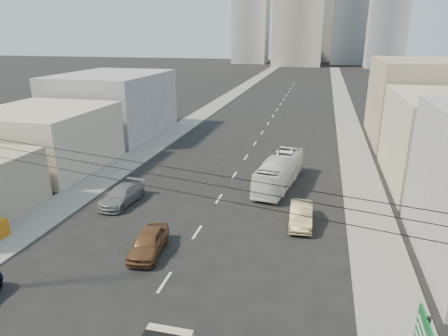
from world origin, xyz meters
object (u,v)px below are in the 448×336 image
at_px(city_bus, 279,171).
at_px(sedan_tan, 301,215).
at_px(sedan_brown, 149,242).
at_px(sedan_grey, 122,195).

distance_m(city_bus, sedan_tan, 7.73).
bearing_deg(city_bus, sedan_brown, -107.02).
bearing_deg(city_bus, sedan_tan, -63.51).
xyz_separation_m(city_bus, sedan_brown, (-6.54, -13.57, -0.59)).
bearing_deg(sedan_tan, city_bus, 105.23).
relative_size(sedan_tan, sedan_grey, 0.91).
xyz_separation_m(sedan_tan, sedan_grey, (-14.11, 0.32, -0.02)).
relative_size(sedan_brown, sedan_grey, 0.89).
relative_size(city_bus, sedan_brown, 2.19).
bearing_deg(sedan_brown, city_bus, 57.78).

